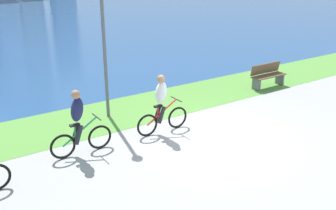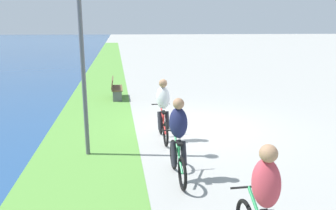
{
  "view_description": "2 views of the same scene",
  "coord_description": "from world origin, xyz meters",
  "px_view_note": "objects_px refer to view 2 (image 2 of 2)",
  "views": [
    {
      "loc": [
        -6.21,
        -6.91,
        4.48
      ],
      "look_at": [
        -1.04,
        0.82,
        0.97
      ],
      "focal_mm": 40.3,
      "sensor_mm": 36.0,
      "label": 1
    },
    {
      "loc": [
        -9.28,
        2.45,
        2.98
      ],
      "look_at": [
        -1.13,
        1.15,
        1.02
      ],
      "focal_mm": 34.7,
      "sensor_mm": 36.0,
      "label": 2
    }
  ],
  "objects_px": {
    "cyclist_trailing": "(178,140)",
    "cyclist_distant_rear": "(264,208)",
    "bench_near_path": "(116,88)",
    "lamppost_tall": "(81,36)",
    "cyclist_lead": "(163,110)"
  },
  "relations": [
    {
      "from": "cyclist_distant_rear",
      "to": "bench_near_path",
      "type": "bearing_deg",
      "value": 9.56
    },
    {
      "from": "cyclist_distant_rear",
      "to": "cyclist_trailing",
      "type": "bearing_deg",
      "value": 12.45
    },
    {
      "from": "cyclist_distant_rear",
      "to": "bench_near_path",
      "type": "distance_m",
      "value": 10.79
    },
    {
      "from": "cyclist_distant_rear",
      "to": "lamppost_tall",
      "type": "distance_m",
      "value": 5.3
    },
    {
      "from": "cyclist_trailing",
      "to": "cyclist_distant_rear",
      "type": "relative_size",
      "value": 1.01
    },
    {
      "from": "cyclist_distant_rear",
      "to": "bench_near_path",
      "type": "relative_size",
      "value": 1.11
    },
    {
      "from": "cyclist_trailing",
      "to": "bench_near_path",
      "type": "height_order",
      "value": "cyclist_trailing"
    },
    {
      "from": "lamppost_tall",
      "to": "cyclist_trailing",
      "type": "bearing_deg",
      "value": -130.86
    },
    {
      "from": "cyclist_trailing",
      "to": "lamppost_tall",
      "type": "distance_m",
      "value": 3.2
    },
    {
      "from": "cyclist_trailing",
      "to": "lamppost_tall",
      "type": "relative_size",
      "value": 0.38
    },
    {
      "from": "cyclist_lead",
      "to": "cyclist_distant_rear",
      "type": "xyz_separation_m",
      "value": [
        -4.98,
        -0.53,
        -0.0
      ]
    },
    {
      "from": "bench_near_path",
      "to": "cyclist_lead",
      "type": "bearing_deg",
      "value": -167.46
    },
    {
      "from": "lamppost_tall",
      "to": "cyclist_distant_rear",
      "type": "bearing_deg",
      "value": -149.76
    },
    {
      "from": "bench_near_path",
      "to": "lamppost_tall",
      "type": "relative_size",
      "value": 0.34
    },
    {
      "from": "cyclist_lead",
      "to": "lamppost_tall",
      "type": "xyz_separation_m",
      "value": [
        -0.73,
        1.95,
        1.98
      ]
    }
  ]
}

